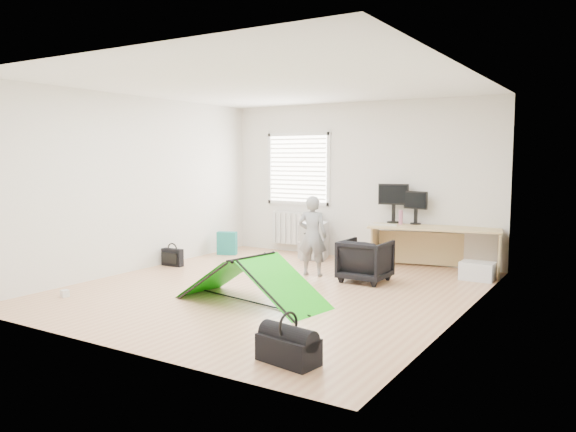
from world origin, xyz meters
The scene contains 18 objects.
ground centered at (0.00, 0.00, 0.00)m, with size 5.50×5.50×0.00m, color tan.
back_wall centered at (0.00, 2.75, 1.35)m, with size 5.00×0.02×2.70m, color silver.
window centered at (-1.20, 2.71, 1.55)m, with size 1.20×0.06×1.20m, color silver.
radiator centered at (-1.20, 2.67, 0.45)m, with size 1.00×0.12×0.60m, color silver.
desk centered at (1.45, 2.38, 0.34)m, with size 1.99×0.63×0.68m, color tan.
filing_cabinet centered at (-0.62, 2.30, 0.32)m, with size 0.41×0.55×0.64m, color #9C9EA1.
monitor_left centered at (0.70, 2.59, 0.92)m, with size 0.50×0.11×0.47m, color black.
monitor_right centered at (1.08, 2.59, 0.88)m, with size 0.41×0.09×0.39m, color black.
keyboard centered at (0.69, 2.14, 0.69)m, with size 0.46×0.16×0.02m, color beige.
thermos centered at (0.89, 2.43, 0.80)m, with size 0.06×0.06×0.23m, color #B36481.
office_chair centered at (0.87, 1.08, 0.30)m, with size 0.64×0.66×0.60m, color black.
person centered at (0.04, 1.03, 0.60)m, with size 0.44×0.29×1.20m, color gray.
kite centered at (0.19, -0.75, 0.29)m, with size 1.84×0.81×0.57m, color #1BC512, non-canonical shape.
storage_crate centered at (2.22, 2.01, 0.13)m, with size 0.47×0.33×0.26m, color white.
tote_bag centered at (-2.17, 1.81, 0.21)m, with size 0.35×0.15×0.41m, color #1C7A74.
laptop_bag centered at (-2.26, 0.49, 0.14)m, with size 0.38×0.11×0.28m, color black.
white_box centered at (-2.00, -1.74, 0.04)m, with size 0.09×0.09×0.09m, color silver.
duffel_bag centered at (1.61, -2.21, 0.12)m, with size 0.54×0.27×0.24m, color black.
Camera 1 is at (4.05, -6.19, 1.76)m, focal length 35.00 mm.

